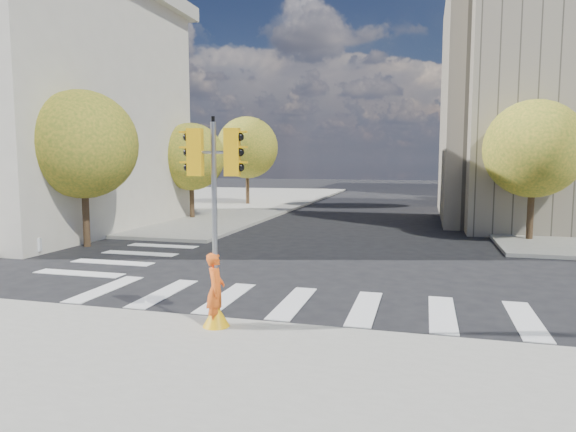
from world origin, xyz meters
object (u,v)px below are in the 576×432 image
object	(u,v)px
lamp_near	(529,140)
traffic_signal	(215,240)
photographer	(216,290)
lamp_far	(494,147)

from	to	relation	value
lamp_near	traffic_signal	world-z (taller)	lamp_near
lamp_near	photographer	bearing A→B (deg)	-116.03
photographer	lamp_far	bearing A→B (deg)	-31.01
lamp_far	traffic_signal	size ratio (longest dim) A/B	1.89
traffic_signal	photographer	distance (m)	1.04
lamp_near	lamp_far	distance (m)	14.00
lamp_near	traffic_signal	bearing A→B (deg)	-116.03
lamp_far	lamp_near	bearing A→B (deg)	-90.00
lamp_far	photographer	world-z (taller)	lamp_far
lamp_near	photographer	xyz separation A→B (m)	(-9.09, -18.60, -3.66)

